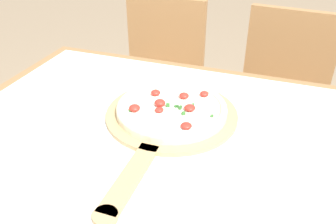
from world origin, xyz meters
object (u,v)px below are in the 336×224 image
(pizza_peel, at_px, (168,119))
(chair_left, at_px, (161,80))
(chair_right, at_px, (279,99))
(pizza, at_px, (172,108))

(pizza_peel, relative_size, chair_left, 0.66)
(pizza_peel, distance_m, chair_right, 0.81)
(pizza, height_order, chair_right, chair_right)
(pizza, height_order, chair_left, chair_left)
(pizza_peel, distance_m, chair_left, 0.81)
(pizza, relative_size, chair_right, 0.33)
(chair_left, bearing_deg, pizza, -69.20)
(pizza_peel, height_order, pizza, pizza)
(chair_left, xyz_separation_m, chair_right, (0.56, -0.00, 0.00))
(pizza, xyz_separation_m, chair_left, (-0.29, 0.68, -0.29))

